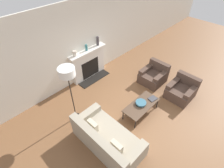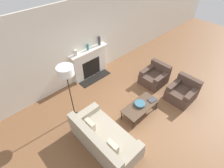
% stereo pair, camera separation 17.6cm
% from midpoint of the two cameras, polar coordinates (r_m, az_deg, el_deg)
% --- Properties ---
extents(ground_plane, '(18.00, 18.00, 0.00)m').
position_cam_midpoint_polar(ground_plane, '(5.68, 9.52, -9.95)').
color(ground_plane, brown).
extents(wall_back, '(18.00, 0.06, 2.90)m').
position_cam_midpoint_polar(wall_back, '(6.30, -9.18, 13.17)').
color(wall_back, silver).
rests_on(wall_back, ground_plane).
extents(fireplace, '(1.56, 0.59, 1.16)m').
position_cam_midpoint_polar(fireplace, '(6.74, -6.49, 6.65)').
color(fireplace, silver).
rests_on(fireplace, ground_plane).
extents(couch, '(0.96, 1.90, 0.79)m').
position_cam_midpoint_polar(couch, '(4.78, -1.64, -17.48)').
color(couch, '#9E937F').
rests_on(couch, ground_plane).
extents(armchair_near, '(0.88, 0.81, 0.74)m').
position_cam_midpoint_polar(armchair_near, '(6.40, 22.72, -2.45)').
color(armchair_near, '#4C382D').
rests_on(armchair_near, ground_plane).
extents(armchair_far, '(0.88, 0.81, 0.74)m').
position_cam_midpoint_polar(armchair_far, '(6.74, 14.48, 2.34)').
color(armchair_far, '#4C382D').
rests_on(armchair_far, ground_plane).
extents(coffee_table, '(1.22, 0.55, 0.38)m').
position_cam_midpoint_polar(coffee_table, '(5.45, 10.15, -7.13)').
color(coffee_table, '#4C3828').
rests_on(coffee_table, ground_plane).
extents(bowl, '(0.33, 0.33, 0.08)m').
position_cam_midpoint_polar(bowl, '(5.41, 10.03, -6.36)').
color(bowl, '#38667A').
rests_on(bowl, coffee_table).
extents(book, '(0.29, 0.24, 0.02)m').
position_cam_midpoint_polar(book, '(5.65, 13.82, -5.03)').
color(book, '#38383D').
rests_on(book, coffee_table).
extents(floor_lamp, '(0.43, 0.43, 1.90)m').
position_cam_midpoint_polar(floor_lamp, '(4.52, -13.67, 2.93)').
color(floor_lamp, black).
rests_on(floor_lamp, ground_plane).
extents(mantel_vase_left, '(0.13, 0.13, 0.19)m').
position_cam_midpoint_polar(mantel_vase_left, '(6.14, -10.94, 10.01)').
color(mantel_vase_left, beige).
rests_on(mantel_vase_left, fireplace).
extents(mantel_vase_center_left, '(0.08, 0.08, 0.22)m').
position_cam_midpoint_polar(mantel_vase_center_left, '(6.37, -7.16, 11.86)').
color(mantel_vase_center_left, '#28666B').
rests_on(mantel_vase_center_left, fireplace).
extents(mantel_vase_center_right, '(0.10, 0.10, 0.33)m').
position_cam_midpoint_polar(mantel_vase_center_right, '(6.64, -3.42, 13.93)').
color(mantel_vase_center_right, '#3D383D').
rests_on(mantel_vase_center_right, fireplace).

